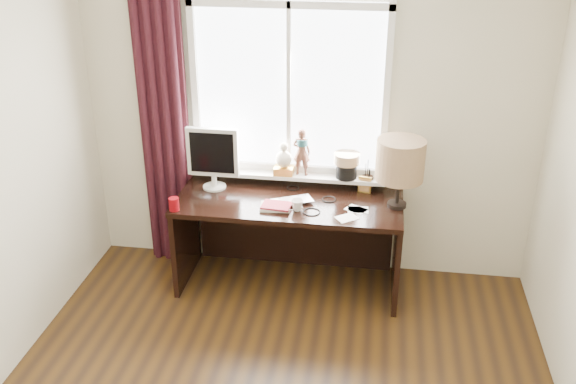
% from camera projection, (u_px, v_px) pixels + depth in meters
% --- Properties ---
extents(wall_back, '(3.50, 0.00, 2.60)m').
position_uv_depth(wall_back, '(309.00, 115.00, 4.89)').
color(wall_back, beige).
rests_on(wall_back, ground).
extents(laptop, '(0.40, 0.34, 0.03)m').
position_uv_depth(laptop, '(290.00, 202.00, 4.76)').
color(laptop, silver).
rests_on(laptop, desk).
extents(mug, '(0.11, 0.12, 0.09)m').
position_uv_depth(mug, '(297.00, 205.00, 4.64)').
color(mug, white).
rests_on(mug, desk).
extents(red_cup, '(0.07, 0.07, 0.10)m').
position_uv_depth(red_cup, '(174.00, 204.00, 4.64)').
color(red_cup, '#6F0208').
rests_on(red_cup, desk).
extents(window, '(1.52, 0.22, 1.40)m').
position_uv_depth(window, '(290.00, 115.00, 4.86)').
color(window, white).
rests_on(window, ground).
extents(curtain, '(0.38, 0.09, 2.25)m').
position_uv_depth(curtain, '(165.00, 135.00, 5.04)').
color(curtain, black).
rests_on(curtain, floor).
extents(desk, '(1.70, 0.70, 0.75)m').
position_uv_depth(desk, '(291.00, 223.00, 5.00)').
color(desk, black).
rests_on(desk, floor).
extents(monitor, '(0.40, 0.18, 0.49)m').
position_uv_depth(monitor, '(213.00, 155.00, 4.89)').
color(monitor, beige).
rests_on(monitor, desk).
extents(notebook_stack, '(0.24, 0.18, 0.03)m').
position_uv_depth(notebook_stack, '(276.00, 206.00, 4.69)').
color(notebook_stack, beige).
rests_on(notebook_stack, desk).
extents(brush_holder, '(0.09, 0.09, 0.25)m').
position_uv_depth(brush_holder, '(367.00, 183.00, 4.94)').
color(brush_holder, black).
rests_on(brush_holder, desk).
extents(icon_frame, '(0.10, 0.04, 0.13)m').
position_uv_depth(icon_frame, '(365.00, 185.00, 4.91)').
color(icon_frame, gold).
rests_on(icon_frame, desk).
extents(table_lamp, '(0.35, 0.35, 0.52)m').
position_uv_depth(table_lamp, '(400.00, 161.00, 4.56)').
color(table_lamp, black).
rests_on(table_lamp, desk).
extents(loose_papers, '(0.24, 0.32, 0.00)m').
position_uv_depth(loose_papers, '(354.00, 212.00, 4.63)').
color(loose_papers, white).
rests_on(loose_papers, desk).
extents(desk_cables, '(0.44, 0.52, 0.01)m').
position_uv_depth(desk_cables, '(312.00, 202.00, 4.78)').
color(desk_cables, black).
rests_on(desk_cables, desk).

